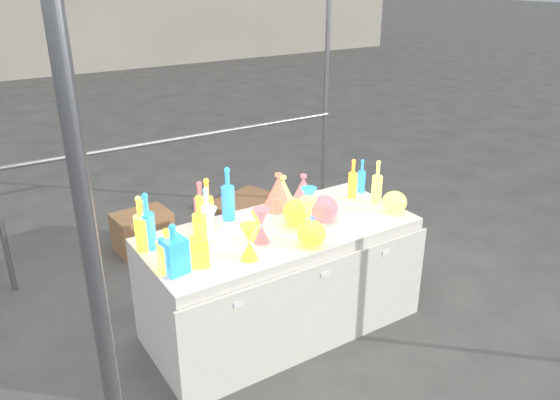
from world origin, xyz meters
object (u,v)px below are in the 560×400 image
bottle_0 (142,225)px  globe_0 (311,235)px  cardboard_box_closed (143,231)px  decanter_0 (168,249)px  display_table (281,278)px  hourglass_0 (249,242)px

bottle_0 → globe_0: 1.02m
cardboard_box_closed → globe_0: 2.07m
bottle_0 → globe_0: size_ratio=1.86×
decanter_0 → globe_0: (0.84, -0.19, -0.06)m
display_table → cardboard_box_closed: display_table is taller
cardboard_box_closed → hourglass_0: (0.04, -1.86, 0.69)m
cardboard_box_closed → bottle_0: bottle_0 is taller
cardboard_box_closed → hourglass_0: size_ratio=2.16×
decanter_0 → globe_0: size_ratio=1.45×
hourglass_0 → bottle_0: bearing=137.4°
display_table → cardboard_box_closed: 1.68m
display_table → bottle_0: (-0.85, 0.20, 0.54)m
display_table → decanter_0: (-0.81, -0.10, 0.51)m
decanter_0 → hourglass_0: decanter_0 is taller
display_table → cardboard_box_closed: size_ratio=3.90×
hourglass_0 → globe_0: size_ratio=1.22×
display_table → bottle_0: 1.03m
decanter_0 → globe_0: bearing=-7.1°
cardboard_box_closed → decanter_0: bearing=-107.2°
decanter_0 → display_table: bearing=13.0°
cardboard_box_closed → hourglass_0: hourglass_0 is taller
hourglass_0 → display_table: bearing=32.7°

